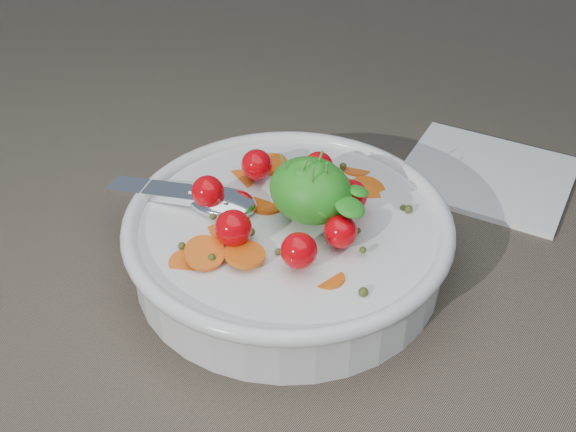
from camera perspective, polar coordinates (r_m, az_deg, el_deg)
The scene contains 3 objects.
ground at distance 0.59m, azimuth 1.90°, elevation -4.69°, with size 6.00×6.00×0.00m, color #726452.
bowl at distance 0.58m, azimuth 0.01°, elevation -1.71°, with size 0.28×0.26×0.11m.
napkin at distance 0.73m, azimuth 15.39°, elevation 3.14°, with size 0.16×0.14×0.01m, color white.
Camera 1 is at (0.24, -0.36, 0.40)m, focal length 45.00 mm.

